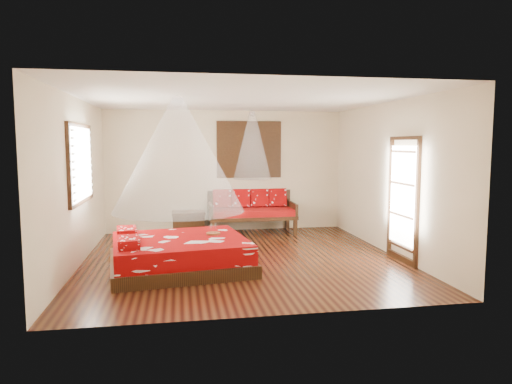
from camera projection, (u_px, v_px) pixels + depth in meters
room at (242, 180)px, 7.96m from camera, size 5.54×5.54×2.84m
bed at (179, 253)px, 7.44m from camera, size 2.43×2.25×0.65m
daybed at (251, 210)px, 10.48m from camera, size 1.97×0.87×0.98m
storage_chest at (189, 222)px, 10.33m from camera, size 0.74×0.54×0.51m
shutter_panel at (249, 150)px, 10.66m from camera, size 1.52×0.06×1.32m
window_left at (81, 164)px, 7.67m from camera, size 0.10×1.74×1.34m
glazed_door at (403, 200)px, 7.86m from camera, size 0.08×1.02×2.16m
wine_tray at (213, 231)px, 7.74m from camera, size 0.24×0.24×0.20m
mosquito_net_main at (178, 155)px, 7.28m from camera, size 2.11×2.11×1.80m
mosquito_net_daybed at (252, 145)px, 10.19m from camera, size 0.85×0.85×1.50m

